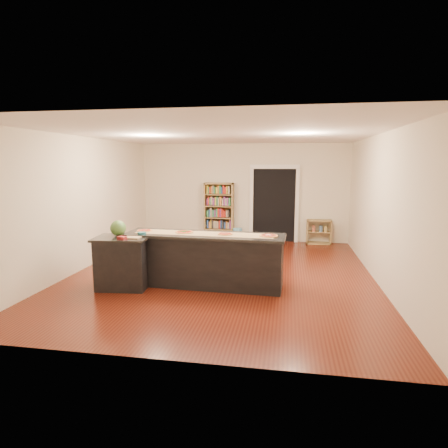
% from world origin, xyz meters
% --- Properties ---
extents(room, '(6.00, 7.00, 2.80)m').
position_xyz_m(room, '(0.00, 0.00, 1.40)').
color(room, beige).
rests_on(room, ground).
extents(doorway, '(1.40, 0.09, 2.21)m').
position_xyz_m(doorway, '(0.90, 3.46, 1.20)').
color(doorway, black).
rests_on(doorway, room).
extents(kitchen_island, '(2.94, 0.80, 0.97)m').
position_xyz_m(kitchen_island, '(-0.20, -0.78, 0.49)').
color(kitchen_island, black).
rests_on(kitchen_island, ground).
extents(side_counter, '(0.95, 0.70, 0.94)m').
position_xyz_m(side_counter, '(-1.62, -1.18, 0.48)').
color(side_counter, black).
rests_on(side_counter, ground).
extents(bookshelf, '(0.85, 0.30, 1.69)m').
position_xyz_m(bookshelf, '(-0.68, 3.30, 0.85)').
color(bookshelf, '#9D814C').
rests_on(bookshelf, ground).
extents(low_shelf, '(0.68, 0.29, 0.68)m').
position_xyz_m(low_shelf, '(2.17, 3.30, 0.34)').
color(low_shelf, '#9D814C').
rests_on(low_shelf, ground).
extents(waste_bin, '(0.27, 0.27, 0.39)m').
position_xyz_m(waste_bin, '(-0.12, 3.19, 0.19)').
color(waste_bin, '#68BCE9').
rests_on(waste_bin, ground).
extents(kraft_paper, '(2.56, 0.56, 0.00)m').
position_xyz_m(kraft_paper, '(-0.20, -0.77, 0.97)').
color(kraft_paper, '#A48754').
rests_on(kraft_paper, kitchen_island).
extents(watermelon, '(0.28, 0.28, 0.28)m').
position_xyz_m(watermelon, '(-1.72, -1.09, 1.08)').
color(watermelon, '#144214').
rests_on(watermelon, side_counter).
extents(cutting_board, '(0.29, 0.19, 0.02)m').
position_xyz_m(cutting_board, '(-1.39, -1.24, 0.95)').
color(cutting_board, tan).
rests_on(cutting_board, side_counter).
extents(package_red, '(0.17, 0.14, 0.05)m').
position_xyz_m(package_red, '(-1.52, -1.38, 0.97)').
color(package_red, maroon).
rests_on(package_red, side_counter).
extents(package_teal, '(0.16, 0.16, 0.06)m').
position_xyz_m(package_teal, '(-1.32, -0.98, 0.97)').
color(package_teal, '#195966').
rests_on(package_teal, side_counter).
extents(pizza_a, '(0.28, 0.28, 0.02)m').
position_xyz_m(pizza_a, '(-1.37, -0.72, 0.98)').
color(pizza_a, tan).
rests_on(pizza_a, kitchen_island).
extents(pizza_b, '(0.33, 0.33, 0.02)m').
position_xyz_m(pizza_b, '(-0.59, -0.73, 0.98)').
color(pizza_b, tan).
rests_on(pizza_b, kitchen_island).
extents(pizza_c, '(0.27, 0.27, 0.02)m').
position_xyz_m(pizza_c, '(0.19, -0.79, 0.98)').
color(pizza_c, tan).
rests_on(pizza_c, kitchen_island).
extents(pizza_d, '(0.32, 0.32, 0.02)m').
position_xyz_m(pizza_d, '(0.97, -0.82, 0.98)').
color(pizza_d, tan).
rests_on(pizza_d, kitchen_island).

